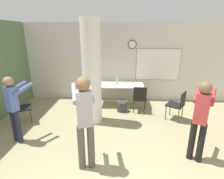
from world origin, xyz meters
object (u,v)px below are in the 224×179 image
chair_table_right (140,97)px  person_watching_back (14,105)px  chair_mid_room (178,104)px  chair_by_left_wall (19,106)px  person_playing_front (85,117)px  person_playing_side (201,116)px  folding_table (119,86)px  bottle_on_table (117,81)px

chair_table_right → person_watching_back: size_ratio=0.56×
chair_mid_room → chair_by_left_wall: same height
person_watching_back → person_playing_front: size_ratio=0.88×
person_playing_side → person_playing_front: person_playing_front is taller
chair_table_right → person_playing_side: 2.38m
folding_table → chair_mid_room: chair_mid_room is taller
bottle_on_table → person_watching_back: 3.30m
bottle_on_table → person_playing_front: 3.22m
chair_by_left_wall → person_watching_back: person_watching_back is taller
folding_table → person_playing_front: 3.17m
person_watching_back → bottle_on_table: bearing=48.2°
chair_mid_room → person_playing_side: (-0.12, -1.69, 0.44)m
bottle_on_table → chair_table_right: bottle_on_table is taller
chair_by_left_wall → person_playing_front: 2.71m
bottle_on_table → chair_mid_room: 2.15m
person_playing_side → person_playing_front: bearing=-171.2°
folding_table → bottle_on_table: bottle_on_table is taller
chair_table_right → person_playing_front: bearing=-115.8°
chair_mid_room → chair_by_left_wall: size_ratio=1.00×
chair_by_left_wall → person_watching_back: size_ratio=0.56×
chair_by_left_wall → chair_mid_room: bearing=6.1°
bottle_on_table → chair_table_right: bearing=-43.0°
chair_mid_room → person_playing_side: size_ratio=0.54×
folding_table → chair_by_left_wall: chair_by_left_wall is taller
chair_by_left_wall → person_playing_side: person_playing_side is taller
folding_table → person_watching_back: person_watching_back is taller
chair_mid_room → person_playing_side: person_playing_side is taller
bottle_on_table → chair_table_right: (0.75, -0.70, -0.32)m
folding_table → chair_mid_room: size_ratio=1.96×
folding_table → chair_table_right: (0.67, -0.62, -0.17)m
person_watching_back → person_playing_front: bearing=-22.5°
person_playing_front → chair_mid_room: bearing=42.1°
bottle_on_table → chair_mid_room: bearing=-33.3°
bottle_on_table → person_playing_front: (-0.45, -3.18, 0.21)m
chair_mid_room → chair_by_left_wall: bearing=-173.9°
chair_table_right → chair_by_left_wall: same height
folding_table → bottle_on_table: size_ratio=6.51×
folding_table → bottle_on_table: bearing=134.1°
chair_mid_room → person_playing_side: bearing=-94.1°
chair_table_right → chair_by_left_wall: 3.49m
chair_table_right → person_playing_side: bearing=-67.1°
chair_table_right → person_watching_back: bearing=-149.1°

